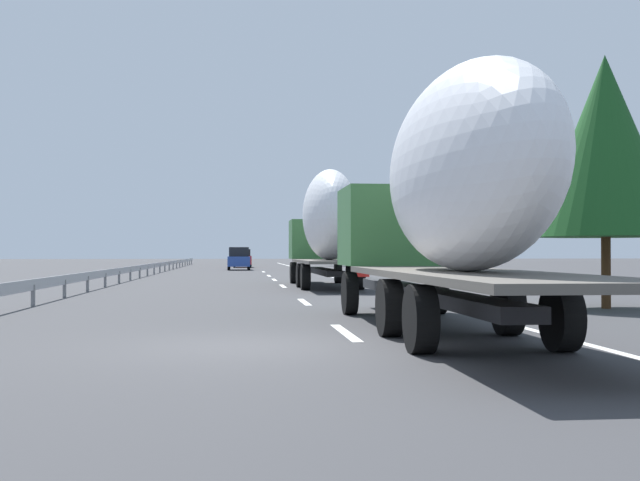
# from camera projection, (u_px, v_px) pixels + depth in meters

# --- Properties ---
(ground_plane) EXTENTS (260.00, 260.00, 0.00)m
(ground_plane) POSITION_uv_depth(u_px,v_px,m) (241.00, 275.00, 52.48)
(ground_plane) COLOR #38383A
(lane_stripe_0) EXTENTS (3.20, 0.20, 0.01)m
(lane_stripe_0) POSITION_uv_depth(u_px,v_px,m) (345.00, 332.00, 14.88)
(lane_stripe_0) COLOR white
(lane_stripe_0) RESTS_ON ground_plane
(lane_stripe_1) EXTENTS (3.20, 0.20, 0.01)m
(lane_stripe_1) POSITION_uv_depth(u_px,v_px,m) (304.00, 302.00, 24.00)
(lane_stripe_1) COLOR white
(lane_stripe_1) RESTS_ON ground_plane
(lane_stripe_2) EXTENTS (3.20, 0.20, 0.01)m
(lane_stripe_2) POSITION_uv_depth(u_px,v_px,m) (283.00, 286.00, 35.28)
(lane_stripe_2) COLOR white
(lane_stripe_2) RESTS_ON ground_plane
(lane_stripe_3) EXTENTS (3.20, 0.20, 0.01)m
(lane_stripe_3) POSITION_uv_depth(u_px,v_px,m) (274.00, 280.00, 43.36)
(lane_stripe_3) COLOR white
(lane_stripe_3) RESTS_ON ground_plane
(lane_stripe_4) EXTENTS (3.20, 0.20, 0.01)m
(lane_stripe_4) POSITION_uv_depth(u_px,v_px,m) (269.00, 276.00, 50.79)
(lane_stripe_4) COLOR white
(lane_stripe_4) RESTS_ON ground_plane
(lane_stripe_5) EXTENTS (3.20, 0.20, 0.01)m
(lane_stripe_5) POSITION_uv_depth(u_px,v_px,m) (264.00, 272.00, 61.16)
(lane_stripe_5) COLOR white
(lane_stripe_5) RESTS_ON ground_plane
(edge_line_right) EXTENTS (110.00, 0.20, 0.01)m
(edge_line_right) POSITION_uv_depth(u_px,v_px,m) (315.00, 273.00, 58.02)
(edge_line_right) COLOR white
(edge_line_right) RESTS_ON ground_plane
(truck_lead) EXTENTS (12.44, 2.55, 4.98)m
(truck_lead) POSITION_uv_depth(u_px,v_px,m) (326.00, 225.00, 34.09)
(truck_lead) COLOR #387038
(truck_lead) RESTS_ON ground_plane
(truck_trailing) EXTENTS (13.93, 2.55, 4.64)m
(truck_trailing) POSITION_uv_depth(u_px,v_px,m) (448.00, 194.00, 14.36)
(truck_trailing) COLOR #387038
(truck_trailing) RESTS_ON ground_plane
(car_blue_sedan) EXTENTS (4.36, 1.90, 1.95)m
(car_blue_sedan) POSITION_uv_depth(u_px,v_px,m) (239.00, 259.00, 67.39)
(car_blue_sedan) COLOR #28479E
(car_blue_sedan) RESTS_ON ground_plane
(car_yellow_coupe) EXTENTS (4.79, 1.83, 1.81)m
(car_yellow_coupe) POSITION_uv_depth(u_px,v_px,m) (241.00, 257.00, 97.69)
(car_yellow_coupe) COLOR gold
(car_yellow_coupe) RESTS_ON ground_plane
(car_red_compact) EXTENTS (4.48, 1.79, 1.82)m
(car_red_compact) POSITION_uv_depth(u_px,v_px,m) (242.00, 258.00, 78.82)
(car_red_compact) COLOR red
(car_red_compact) RESTS_ON ground_plane
(road_sign) EXTENTS (0.10, 0.90, 2.95)m
(road_sign) POSITION_uv_depth(u_px,v_px,m) (350.00, 244.00, 48.45)
(road_sign) COLOR gray
(road_sign) RESTS_ON ground_plane
(tree_0) EXTENTS (2.59, 2.59, 7.10)m
(tree_0) POSITION_uv_depth(u_px,v_px,m) (477.00, 198.00, 40.60)
(tree_0) COLOR #472D19
(tree_0) RESTS_ON ground_plane
(tree_1) EXTENTS (3.25, 3.25, 6.33)m
(tree_1) POSITION_uv_depth(u_px,v_px,m) (336.00, 231.00, 87.35)
(tree_1) COLOR #472D19
(tree_1) RESTS_ON ground_plane
(tree_2) EXTENTS (3.88, 3.88, 5.52)m
(tree_2) POSITION_uv_depth(u_px,v_px,m) (435.00, 219.00, 44.12)
(tree_2) COLOR #472D19
(tree_2) RESTS_ON ground_plane
(tree_3) EXTENTS (3.84, 3.84, 6.89)m
(tree_3) POSITION_uv_depth(u_px,v_px,m) (605.00, 146.00, 21.32)
(tree_3) COLOR #472D19
(tree_3) RESTS_ON ground_plane
(guardrail_median) EXTENTS (94.00, 0.10, 0.76)m
(guardrail_median) POSITION_uv_depth(u_px,v_px,m) (154.00, 266.00, 54.84)
(guardrail_median) COLOR #9EA0A5
(guardrail_median) RESTS_ON ground_plane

